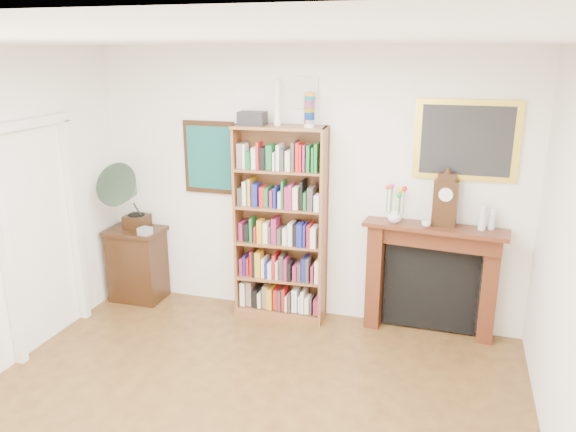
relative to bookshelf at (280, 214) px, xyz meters
The scene contains 15 objects.
room 2.34m from the bookshelf, 84.81° to the right, with size 4.51×5.01×2.81m.
door_casing 2.29m from the bookshelf, 150.88° to the right, with size 0.08×1.02×2.17m.
teal_poster 1.00m from the bookshelf, 168.72° to the left, with size 0.58×0.04×0.78m.
small_picture 1.24m from the bookshelf, 38.58° to the left, with size 0.26×0.04×0.30m.
gilt_painting 1.94m from the bookshelf, ahead, with size 0.95×0.04×0.75m.
bookshelf is the anchor object (origin of this frame).
side_cabinet 1.83m from the bookshelf, behind, with size 0.61×0.45×0.84m, color black.
fireplace 1.62m from the bookshelf, ahead, with size 1.38×0.45×1.14m.
gramophone 1.69m from the bookshelf, behind, with size 0.49×0.61×0.78m.
cd_stack 1.50m from the bookshelf, behind, with size 0.12×0.12×0.08m, color #B6B6C3.
mantel_clock 1.64m from the bookshelf, ahead, with size 0.23×0.15×0.51m.
flower_vase 1.16m from the bookshelf, ahead, with size 0.14×0.14×0.15m, color white.
teacup 1.46m from the bookshelf, ahead, with size 0.09×0.09×0.07m, color silver.
bottle_left 1.97m from the bookshelf, ahead, with size 0.07×0.07×0.24m, color silver.
bottle_right 2.05m from the bookshelf, ahead, with size 0.06×0.06×0.20m, color silver.
Camera 1 is at (1.46, -2.94, 2.77)m, focal length 35.00 mm.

